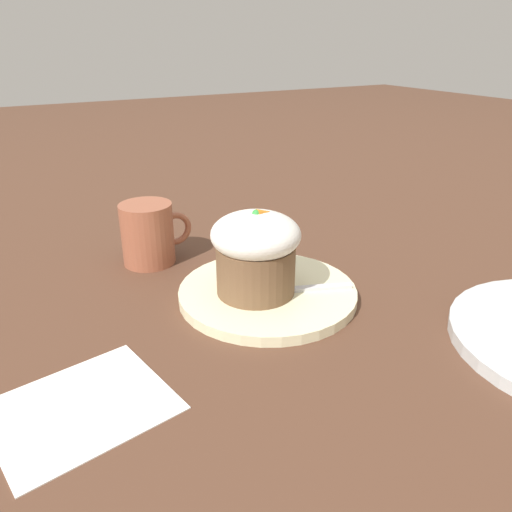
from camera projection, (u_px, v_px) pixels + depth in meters
ground_plane at (267, 297)px, 0.59m from camera, size 4.00×4.00×0.00m
dessert_plate at (268, 293)px, 0.59m from camera, size 0.21×0.21×0.01m
carrot_cake at (256, 251)px, 0.56m from camera, size 0.10×0.10×0.10m
spoon at (281, 290)px, 0.58m from camera, size 0.12×0.06×0.01m
coffee_cup at (149, 233)px, 0.67m from camera, size 0.10×0.07×0.08m
paper_napkin at (82, 406)px, 0.42m from camera, size 0.16×0.14×0.00m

